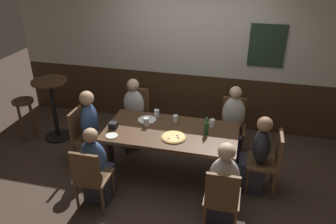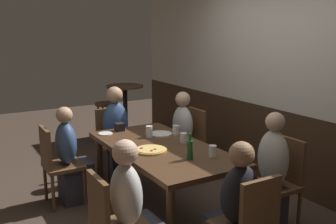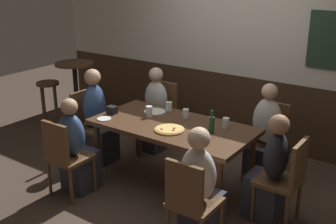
% 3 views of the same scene
% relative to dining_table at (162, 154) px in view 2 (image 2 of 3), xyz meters
% --- Properties ---
extents(ground_plane, '(12.00, 12.00, 0.00)m').
position_rel_dining_table_xyz_m(ground_plane, '(0.00, 0.00, -0.66)').
color(ground_plane, '#423328').
extents(wall_back, '(6.40, 0.13, 2.60)m').
position_rel_dining_table_xyz_m(wall_back, '(0.01, 1.65, 0.64)').
color(wall_back, '#3D2819').
rests_on(wall_back, ground_plane).
extents(dining_table, '(1.79, 0.91, 0.74)m').
position_rel_dining_table_xyz_m(dining_table, '(0.00, 0.00, 0.00)').
color(dining_table, '#472D1C').
rests_on(dining_table, ground_plane).
extents(chair_left_far, '(0.40, 0.40, 0.88)m').
position_rel_dining_table_xyz_m(chair_left_far, '(-0.79, 0.87, -0.17)').
color(chair_left_far, brown).
rests_on(chair_left_far, ground_plane).
extents(chair_head_east, '(0.40, 0.40, 0.88)m').
position_rel_dining_table_xyz_m(chair_head_east, '(1.31, 0.00, -0.17)').
color(chair_head_east, brown).
rests_on(chair_head_east, ground_plane).
extents(chair_head_west, '(0.40, 0.40, 0.88)m').
position_rel_dining_table_xyz_m(chair_head_west, '(-1.31, 0.00, -0.17)').
color(chair_head_west, brown).
rests_on(chair_head_west, ground_plane).
extents(chair_left_near, '(0.40, 0.40, 0.88)m').
position_rel_dining_table_xyz_m(chair_left_near, '(-0.79, -0.87, -0.17)').
color(chair_left_near, brown).
rests_on(chair_left_near, ground_plane).
extents(chair_right_far, '(0.40, 0.40, 0.88)m').
position_rel_dining_table_xyz_m(chair_right_far, '(0.79, 0.87, -0.17)').
color(chair_right_far, brown).
rests_on(chair_right_far, ground_plane).
extents(chair_right_near, '(0.40, 0.40, 0.88)m').
position_rel_dining_table_xyz_m(chair_right_near, '(0.79, -0.87, -0.17)').
color(chair_right_near, brown).
rests_on(chair_right_near, ground_plane).
extents(person_left_far, '(0.34, 0.37, 1.12)m').
position_rel_dining_table_xyz_m(person_left_far, '(-0.79, 0.71, -0.19)').
color(person_left_far, '#2D2D38').
rests_on(person_left_far, ground_plane).
extents(person_head_east, '(0.37, 0.34, 1.10)m').
position_rel_dining_table_xyz_m(person_head_east, '(1.15, 0.00, -0.20)').
color(person_head_east, '#2D2D38').
rests_on(person_head_east, ground_plane).
extents(person_head_west, '(0.37, 0.34, 1.19)m').
position_rel_dining_table_xyz_m(person_head_west, '(-1.15, 0.00, -0.15)').
color(person_head_west, '#2D2D38').
rests_on(person_head_west, ground_plane).
extents(person_left_near, '(0.34, 0.37, 1.09)m').
position_rel_dining_table_xyz_m(person_left_near, '(-0.79, -0.70, -0.21)').
color(person_left_near, '#2D2D38').
rests_on(person_left_near, ground_plane).
extents(person_right_far, '(0.34, 0.37, 1.16)m').
position_rel_dining_table_xyz_m(person_right_far, '(0.79, 0.71, -0.18)').
color(person_right_far, '#2D2D38').
rests_on(person_right_far, ground_plane).
extents(person_right_near, '(0.34, 0.37, 1.12)m').
position_rel_dining_table_xyz_m(person_right_near, '(0.79, -0.71, -0.19)').
color(person_right_near, '#2D2D38').
rests_on(person_right_near, ground_plane).
extents(pizza, '(0.32, 0.32, 0.03)m').
position_rel_dining_table_xyz_m(pizza, '(0.08, -0.17, 0.09)').
color(pizza, tan).
rests_on(pizza, dining_table).
extents(pint_glass_stout, '(0.08, 0.08, 0.11)m').
position_rel_dining_table_xyz_m(pint_glass_stout, '(-0.29, 0.35, 0.13)').
color(pint_glass_stout, silver).
rests_on(pint_glass_stout, dining_table).
extents(tumbler_water, '(0.07, 0.07, 0.10)m').
position_rel_dining_table_xyz_m(tumbler_water, '(0.01, 0.26, 0.12)').
color(tumbler_water, silver).
rests_on(tumbler_water, dining_table).
extents(tumbler_short, '(0.08, 0.08, 0.13)m').
position_rel_dining_table_xyz_m(tumbler_short, '(-0.36, 0.05, 0.13)').
color(tumbler_short, silver).
rests_on(tumbler_short, dining_table).
extents(beer_glass_tall, '(0.07, 0.07, 0.11)m').
position_rel_dining_table_xyz_m(beer_glass_tall, '(0.52, 0.24, 0.13)').
color(beer_glass_tall, silver).
rests_on(beer_glass_tall, dining_table).
extents(beer_bottle_green, '(0.06, 0.06, 0.25)m').
position_rel_dining_table_xyz_m(beer_bottle_green, '(0.47, 0.03, 0.17)').
color(beer_bottle_green, '#194723').
rests_on(beer_bottle_green, dining_table).
extents(plate_white_large, '(0.26, 0.26, 0.01)m').
position_rel_dining_table_xyz_m(plate_white_large, '(-0.40, 0.21, 0.08)').
color(plate_white_large, white).
rests_on(plate_white_large, dining_table).
extents(plate_white_small, '(0.16, 0.16, 0.01)m').
position_rel_dining_table_xyz_m(plate_white_small, '(-0.72, -0.32, 0.08)').
color(plate_white_small, white).
rests_on(plate_white_small, dining_table).
extents(condiment_caddy, '(0.11, 0.09, 0.09)m').
position_rel_dining_table_xyz_m(condiment_caddy, '(-0.78, -0.12, 0.12)').
color(condiment_caddy, black).
rests_on(condiment_caddy, dining_table).
extents(side_bar_table, '(0.56, 0.56, 1.05)m').
position_rel_dining_table_xyz_m(side_bar_table, '(-2.13, 0.56, -0.05)').
color(side_bar_table, black).
rests_on(side_bar_table, ground_plane).
extents(bar_stool, '(0.34, 0.34, 0.72)m').
position_rel_dining_table_xyz_m(bar_stool, '(-2.58, 0.41, -0.10)').
color(bar_stool, '#513521').
rests_on(bar_stool, ground_plane).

